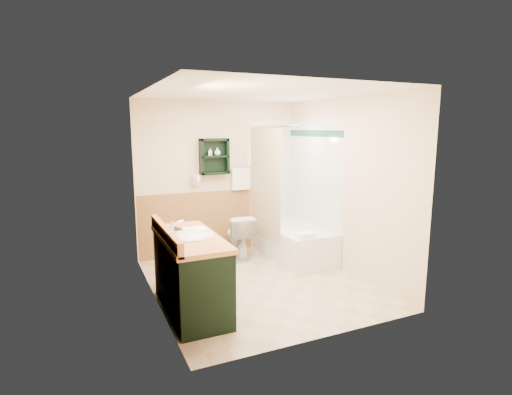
# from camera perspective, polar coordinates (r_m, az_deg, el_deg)

# --- Properties ---
(floor) EXTENTS (3.00, 3.00, 0.00)m
(floor) POSITION_cam_1_polar(r_m,az_deg,el_deg) (5.29, 0.33, -12.10)
(floor) COLOR #C3B18E
(floor) RESTS_ON ground
(back_wall) EXTENTS (2.60, 0.04, 2.40)m
(back_wall) POSITION_cam_1_polar(r_m,az_deg,el_deg) (6.36, -5.39, 2.81)
(back_wall) COLOR #FFE8C7
(back_wall) RESTS_ON ground
(left_wall) EXTENTS (0.04, 3.00, 2.40)m
(left_wall) POSITION_cam_1_polar(r_m,az_deg,el_deg) (4.58, -14.84, -0.25)
(left_wall) COLOR #FFE8C7
(left_wall) RESTS_ON ground
(right_wall) EXTENTS (0.04, 3.00, 2.40)m
(right_wall) POSITION_cam_1_polar(r_m,az_deg,el_deg) (5.64, 12.63, 1.70)
(right_wall) COLOR #FFE8C7
(right_wall) RESTS_ON ground
(ceiling) EXTENTS (2.60, 3.00, 0.04)m
(ceiling) POSITION_cam_1_polar(r_m,az_deg,el_deg) (4.92, 0.35, 15.02)
(ceiling) COLOR white
(ceiling) RESTS_ON back_wall
(wainscot_left) EXTENTS (2.98, 2.98, 1.00)m
(wainscot_left) POSITION_cam_1_polar(r_m,az_deg,el_deg) (4.76, -14.05, -8.55)
(wainscot_left) COLOR #AC7B45
(wainscot_left) RESTS_ON left_wall
(wainscot_back) EXTENTS (2.58, 2.58, 1.00)m
(wainscot_back) POSITION_cam_1_polar(r_m,az_deg,el_deg) (6.45, -5.18, -3.40)
(wainscot_back) COLOR #AC7B45
(wainscot_back) RESTS_ON back_wall
(mirror_frame) EXTENTS (1.30, 1.30, 1.00)m
(mirror_frame) POSITION_cam_1_polar(r_m,az_deg,el_deg) (4.01, -13.00, 2.76)
(mirror_frame) COLOR brown
(mirror_frame) RESTS_ON left_wall
(mirror_glass) EXTENTS (1.20, 1.20, 0.90)m
(mirror_glass) POSITION_cam_1_polar(r_m,az_deg,el_deg) (4.01, -12.93, 2.76)
(mirror_glass) COLOR white
(mirror_glass) RESTS_ON left_wall
(tile_right) EXTENTS (1.50, 1.50, 2.10)m
(tile_right) POSITION_cam_1_polar(r_m,az_deg,el_deg) (6.25, 8.16, 1.23)
(tile_right) COLOR white
(tile_right) RESTS_ON right_wall
(tile_back) EXTENTS (0.95, 0.95, 2.10)m
(tile_back) POSITION_cam_1_polar(r_m,az_deg,el_deg) (6.74, 3.03, 1.96)
(tile_back) COLOR white
(tile_back) RESTS_ON back_wall
(tile_accent) EXTENTS (1.50, 1.50, 0.10)m
(tile_accent) POSITION_cam_1_polar(r_m,az_deg,el_deg) (6.17, 8.28, 9.05)
(tile_accent) COLOR #164D31
(tile_accent) RESTS_ON right_wall
(wall_shelf) EXTENTS (0.45, 0.15, 0.55)m
(wall_shelf) POSITION_cam_1_polar(r_m,az_deg,el_deg) (6.19, -5.97, 5.86)
(wall_shelf) COLOR black
(wall_shelf) RESTS_ON back_wall
(hair_dryer) EXTENTS (0.10, 0.24, 0.18)m
(hair_dryer) POSITION_cam_1_polar(r_m,az_deg,el_deg) (6.16, -8.64, 2.51)
(hair_dryer) COLOR silver
(hair_dryer) RESTS_ON back_wall
(towel_bar) EXTENTS (0.40, 0.06, 0.40)m
(towel_bar) POSITION_cam_1_polar(r_m,az_deg,el_deg) (6.40, -2.23, 4.24)
(towel_bar) COLOR white
(towel_bar) RESTS_ON back_wall
(curtain_rod) EXTENTS (0.03, 1.60, 0.03)m
(curtain_rod) POSITION_cam_1_polar(r_m,az_deg,el_deg) (5.81, 2.04, 10.09)
(curtain_rod) COLOR silver
(curtain_rod) RESTS_ON back_wall
(shower_curtain) EXTENTS (1.05, 1.05, 1.70)m
(shower_curtain) POSITION_cam_1_polar(r_m,az_deg,el_deg) (6.02, 1.25, 1.97)
(shower_curtain) COLOR #BCAD8E
(shower_curtain) RESTS_ON curtain_rod
(vanity) EXTENTS (0.59, 1.33, 0.85)m
(vanity) POSITION_cam_1_polar(r_m,az_deg,el_deg) (4.46, -9.29, -10.69)
(vanity) COLOR black
(vanity) RESTS_ON ground
(bathtub) EXTENTS (0.74, 1.50, 0.49)m
(bathtub) POSITION_cam_1_polar(r_m,az_deg,el_deg) (6.23, 5.25, -6.31)
(bathtub) COLOR silver
(bathtub) RESTS_ON ground
(toilet) EXTENTS (0.46, 0.73, 0.67)m
(toilet) POSITION_cam_1_polar(r_m,az_deg,el_deg) (6.18, -2.52, -5.54)
(toilet) COLOR silver
(toilet) RESTS_ON ground
(counter_towel) EXTENTS (0.25, 0.20, 0.04)m
(counter_towel) POSITION_cam_1_polar(r_m,az_deg,el_deg) (4.47, -8.66, -4.65)
(counter_towel) COLOR white
(counter_towel) RESTS_ON vanity
(vanity_book) EXTENTS (0.14, 0.07, 0.20)m
(vanity_book) POSITION_cam_1_polar(r_m,az_deg,el_deg) (4.52, -12.39, -3.59)
(vanity_book) COLOR black
(vanity_book) RESTS_ON vanity
(tub_towel) EXTENTS (0.23, 0.19, 0.07)m
(tub_towel) POSITION_cam_1_polar(r_m,az_deg,el_deg) (5.55, 6.94, -5.38)
(tub_towel) COLOR white
(tub_towel) RESTS_ON bathtub
(soap_bottle_a) EXTENTS (0.09, 0.13, 0.05)m
(soap_bottle_a) POSITION_cam_1_polar(r_m,az_deg,el_deg) (6.16, -6.56, 6.22)
(soap_bottle_a) COLOR silver
(soap_bottle_a) RESTS_ON wall_shelf
(soap_bottle_b) EXTENTS (0.13, 0.14, 0.09)m
(soap_bottle_b) POSITION_cam_1_polar(r_m,az_deg,el_deg) (6.20, -5.54, 6.43)
(soap_bottle_b) COLOR silver
(soap_bottle_b) RESTS_ON wall_shelf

